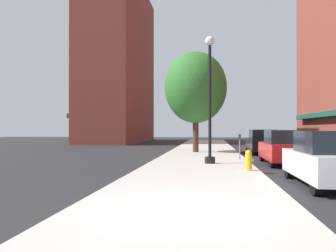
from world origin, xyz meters
TOP-DOWN VIEW (x-y plane):
  - ground_plane at (4.00, 18.00)m, footprint 90.00×90.00m
  - sidewalk_slab at (0.00, 19.00)m, footprint 4.80×50.00m
  - building_far_background at (-11.01, 37.00)m, footprint 6.80×18.00m
  - lamppost at (0.49, 9.43)m, footprint 0.48×0.48m
  - fire_hydrant at (1.97, 6.81)m, footprint 0.33×0.26m
  - parking_meter_near at (2.05, 11.94)m, footprint 0.14×0.09m
  - tree_near at (-0.50, 17.36)m, footprint 4.28×4.28m
  - car_white at (4.00, 3.96)m, footprint 1.80×4.30m
  - car_red at (4.00, 10.40)m, footprint 1.80×4.30m
  - car_black at (4.00, 17.51)m, footprint 1.80×4.30m

SIDE VIEW (x-z plane):
  - ground_plane at x=4.00m, z-range 0.00..0.00m
  - sidewalk_slab at x=0.00m, z-range 0.00..0.12m
  - fire_hydrant at x=1.97m, z-range 0.12..0.91m
  - car_white at x=4.00m, z-range -0.02..1.64m
  - car_red at x=4.00m, z-range -0.02..1.64m
  - car_black at x=4.00m, z-range -0.02..1.64m
  - parking_meter_near at x=2.05m, z-range 0.29..1.60m
  - lamppost at x=0.49m, z-range 0.25..6.15m
  - tree_near at x=-0.50m, z-range 1.10..8.00m
  - building_far_background at x=-11.01m, z-range -0.02..19.84m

